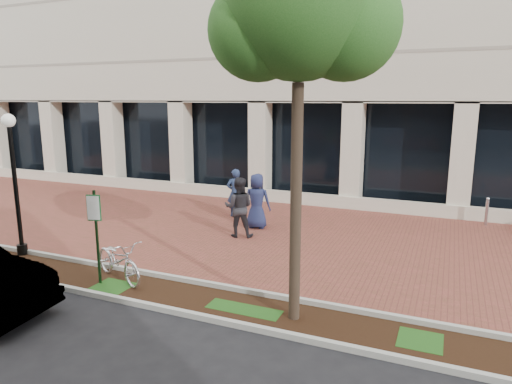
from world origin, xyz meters
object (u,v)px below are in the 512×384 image
at_px(pedestrian_mid, 239,207).
at_px(street_tree, 302,12).
at_px(locked_bicycle, 119,260).
at_px(bollard, 487,211).
at_px(lamppost, 14,177).
at_px(pedestrian_left, 235,193).
at_px(pedestrian_right, 257,201).
at_px(parking_sign, 96,225).

bearing_deg(pedestrian_mid, street_tree, 109.67).
bearing_deg(locked_bicycle, bollard, -20.71).
height_order(locked_bicycle, pedestrian_mid, pedestrian_mid).
height_order(lamppost, locked_bicycle, lamppost).
distance_m(locked_bicycle, pedestrian_left, 6.66).
bearing_deg(pedestrian_right, lamppost, 37.06).
bearing_deg(parking_sign, lamppost, 151.33).
bearing_deg(pedestrian_mid, lamppost, 21.97).
distance_m(pedestrian_left, bollard, 8.85).
distance_m(parking_sign, pedestrian_mid, 4.99).
relative_size(lamppost, pedestrian_right, 2.09).
relative_size(locked_bicycle, pedestrian_right, 1.05).
relative_size(locked_bicycle, pedestrian_left, 1.10).
bearing_deg(locked_bicycle, lamppost, 106.63).
relative_size(pedestrian_left, pedestrian_right, 0.96).
bearing_deg(locked_bicycle, pedestrian_left, 23.43).
xyz_separation_m(parking_sign, pedestrian_mid, (1.42, 4.76, -0.50)).
height_order(pedestrian_left, bollard, pedestrian_left).
distance_m(locked_bicycle, pedestrian_right, 5.67).
distance_m(parking_sign, locked_bicycle, 1.05).
height_order(lamppost, street_tree, street_tree).
relative_size(street_tree, locked_bicycle, 3.74).
distance_m(pedestrian_left, pedestrian_mid, 2.56).
height_order(parking_sign, lamppost, lamppost).
bearing_deg(parking_sign, bollard, 30.62).
distance_m(locked_bicycle, pedestrian_mid, 4.56).
distance_m(street_tree, locked_bicycle, 7.00).
relative_size(lamppost, street_tree, 0.53).
xyz_separation_m(street_tree, pedestrian_left, (-4.64, 6.84, -4.92)).
relative_size(pedestrian_left, bollard, 1.79).
bearing_deg(street_tree, pedestrian_mid, 126.87).
distance_m(pedestrian_mid, pedestrian_right, 1.12).
bearing_deg(lamppost, bollard, 34.85).
relative_size(pedestrian_mid, bollard, 1.91).
relative_size(locked_bicycle, bollard, 1.97).
xyz_separation_m(lamppost, pedestrian_right, (5.04, 5.10, -1.29)).
distance_m(parking_sign, pedestrian_left, 7.05).
distance_m(parking_sign, street_tree, 6.52).
relative_size(parking_sign, street_tree, 0.31).
relative_size(locked_bicycle, pedestrian_mid, 1.03).
height_order(parking_sign, pedestrian_mid, parking_sign).
relative_size(pedestrian_right, bollard, 1.87).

